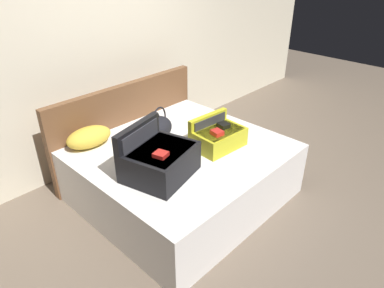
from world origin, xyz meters
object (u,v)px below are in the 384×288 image
duffel_bag (156,128)px  pillow_near_headboard (89,137)px  bed (183,173)px  hard_case_large (159,159)px  hard_case_medium (218,136)px

duffel_bag → pillow_near_headboard: (-0.54, 0.35, -0.02)m
bed → hard_case_large: bearing=-158.8°
hard_case_large → hard_case_medium: 0.71m
bed → duffel_bag: 0.52m
hard_case_medium → pillow_near_headboard: (-0.85, 0.89, -0.01)m
duffel_bag → pillow_near_headboard: bearing=147.2°
hard_case_medium → bed: bearing=145.8°
hard_case_large → pillow_near_headboard: bearing=85.0°
hard_case_medium → duffel_bag: 0.62m
bed → duffel_bag: bearing=96.2°
pillow_near_headboard → hard_case_medium: bearing=-46.5°
hard_case_large → bed: bearing=7.0°
bed → pillow_near_headboard: 0.97m
bed → hard_case_large: (-0.44, -0.17, 0.43)m
hard_case_large → hard_case_medium: size_ratio=1.31×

